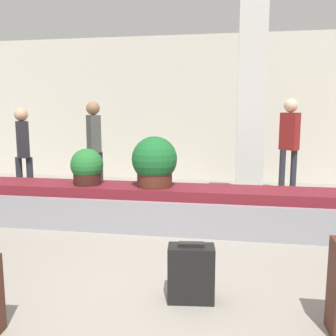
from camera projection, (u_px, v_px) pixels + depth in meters
name	position (u px, v px, depth m)	size (l,w,h in m)	color
ground_plane	(134.00, 287.00, 3.34)	(18.00, 18.00, 0.00)	gray
back_wall	(196.00, 109.00, 8.36)	(18.00, 0.06, 3.20)	beige
carousel	(168.00, 208.00, 5.01)	(8.05, 0.78, 0.56)	gray
pillar	(251.00, 108.00, 6.00)	(0.43, 0.43, 3.20)	silver
suitcase_3	(191.00, 273.00, 3.07)	(0.40, 0.24, 0.50)	black
potted_plant_0	(87.00, 167.00, 5.09)	(0.44, 0.44, 0.49)	#381914
potted_plant_1	(155.00, 162.00, 4.93)	(0.60, 0.60, 0.67)	#4C2319
traveler_0	(23.00, 147.00, 6.36)	(0.33, 0.36, 1.61)	#282833
traveler_1	(94.00, 140.00, 6.69)	(0.34, 0.36, 1.72)	#282833
traveler_2	(289.00, 138.00, 6.78)	(0.36, 0.35, 1.78)	#282833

